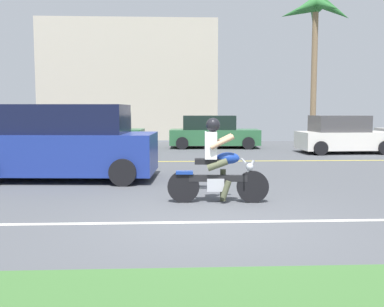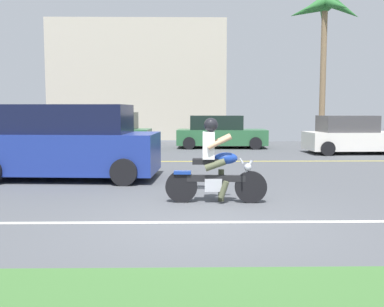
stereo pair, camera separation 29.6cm
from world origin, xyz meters
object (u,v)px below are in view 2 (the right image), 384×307
Objects in this scene: parked_car_3 at (350,136)px; suv_nearby at (68,143)px; parked_car_1 at (106,133)px; palm_tree_0 at (324,16)px; parked_car_2 at (220,133)px; motorcyclist at (215,167)px.

suv_nearby is at bearing -146.28° from parked_car_3.
palm_tree_0 is (10.39, 3.14, 5.66)m from parked_car_1.
parked_car_1 is at bearing 171.55° from parked_car_3.
suv_nearby is at bearing -131.84° from palm_tree_0.
parked_car_1 is 0.96× the size of parked_car_2.
parked_car_2 is at bearing -161.24° from palm_tree_0.
parked_car_1 reaches higher than parked_car_3.
parked_car_1 is at bearing -163.21° from palm_tree_0.
suv_nearby is 1.18× the size of parked_car_1.
motorcyclist reaches higher than parked_car_2.
parked_car_2 is at bearing 85.00° from motorcyclist.
motorcyclist is 12.43m from parked_car_2.
parked_car_3 is (9.73, 6.49, -0.21)m from suv_nearby.
motorcyclist is at bearing -95.00° from parked_car_2.
suv_nearby is at bearing 139.52° from motorcyclist.
suv_nearby is 0.63× the size of palm_tree_0.
parked_car_1 is at bearing -165.31° from parked_car_2.
motorcyclist is at bearing -122.79° from parked_car_3.
palm_tree_0 reaches higher than parked_car_3.
suv_nearby is 1.28× the size of parked_car_3.
parked_car_1 is 1.09× the size of parked_car_3.
suv_nearby reaches higher than parked_car_2.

